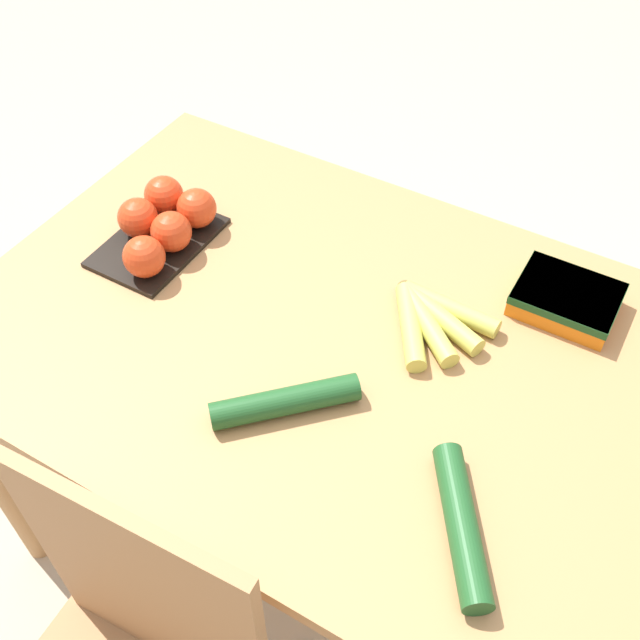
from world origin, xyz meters
TOP-DOWN VIEW (x-y plane):
  - ground_plane at (0.00, 0.00)m, footprint 12.00×12.00m
  - dining_table at (0.00, 0.00)m, footprint 1.28×0.89m
  - banana_bunch at (-0.16, -0.11)m, footprint 0.20×0.18m
  - tomato_pack at (0.39, -0.05)m, footprint 0.17×0.26m
  - carrot_bag at (-0.36, -0.27)m, footprint 0.18×0.14m
  - cucumber_near at (-0.04, 0.18)m, footprint 0.20×0.20m
  - cucumber_far at (-0.37, 0.23)m, footprint 0.17×0.23m

SIDE VIEW (x-z plane):
  - ground_plane at x=0.00m, z-range 0.00..0.00m
  - dining_table at x=0.00m, z-range 0.28..1.04m
  - banana_bunch at x=-0.16m, z-range 0.76..0.80m
  - cucumber_near at x=-0.04m, z-range 0.76..0.81m
  - cucumber_far at x=-0.37m, z-range 0.76..0.81m
  - carrot_bag at x=-0.36m, z-range 0.76..0.81m
  - tomato_pack at x=0.39m, z-range 0.76..0.85m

